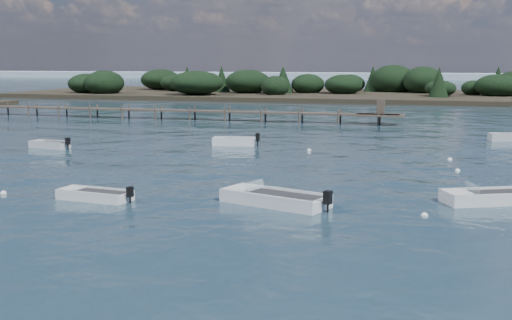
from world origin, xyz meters
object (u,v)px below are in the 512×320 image
(dinghy_mid_white_b, at_px, (492,199))
(dinghy_mid_white_a, at_px, (275,201))
(tender_far_white, at_px, (234,143))
(tender_far_grey_b, at_px, (510,139))
(jetty, at_px, (158,110))
(tender_far_grey, at_px, (50,146))
(dinghy_mid_grey, at_px, (95,197))

(dinghy_mid_white_b, height_order, dinghy_mid_white_a, dinghy_mid_white_a)
(dinghy_mid_white_b, distance_m, dinghy_mid_white_a, 10.30)
(dinghy_mid_white_b, xyz_separation_m, tender_far_white, (-18.27, 16.73, 0.02))
(dinghy_mid_white_b, relative_size, dinghy_mid_white_a, 0.89)
(tender_far_grey_b, height_order, jetty, jetty)
(tender_far_white, xyz_separation_m, jetty, (-16.12, 20.74, 0.80))
(tender_far_grey_b, xyz_separation_m, jetty, (-37.61, 11.58, 0.80))
(tender_far_grey, height_order, tender_far_white, tender_far_white)
(tender_far_grey, height_order, dinghy_mid_grey, tender_far_grey)
(tender_far_grey, relative_size, dinghy_mid_grey, 0.88)
(tender_far_grey_b, bearing_deg, jetty, 162.89)
(tender_far_white, height_order, jetty, jetty)
(dinghy_mid_white_b, relative_size, tender_far_grey, 1.42)
(dinghy_mid_white_a, relative_size, jetty, 0.09)
(dinghy_mid_white_b, height_order, tender_far_grey, dinghy_mid_white_b)
(dinghy_mid_white_b, bearing_deg, dinghy_mid_grey, -165.96)
(dinghy_mid_white_a, relative_size, dinghy_mid_grey, 1.39)
(tender_far_grey_b, xyz_separation_m, tender_far_grey, (-34.71, -14.66, -0.03))
(dinghy_mid_white_a, distance_m, tender_far_white, 21.65)
(dinghy_mid_grey, bearing_deg, tender_far_grey_b, 54.66)
(tender_far_grey, relative_size, jetty, 0.05)
(tender_far_grey, bearing_deg, tender_far_grey_b, 22.90)
(tender_far_grey, distance_m, tender_far_white, 14.32)
(jetty, bearing_deg, dinghy_mid_white_b, -47.46)
(tender_far_grey_b, bearing_deg, tender_far_white, -156.90)
(dinghy_mid_white_b, distance_m, dinghy_mid_grey, 18.97)
(tender_far_grey_b, xyz_separation_m, tender_far_white, (-21.49, -9.16, -0.00))
(dinghy_mid_white_b, xyz_separation_m, jetty, (-34.39, 37.47, 0.82))
(dinghy_mid_white_a, distance_m, jetty, 47.53)
(dinghy_mid_white_a, bearing_deg, tender_far_white, 113.05)
(tender_far_grey, xyz_separation_m, dinghy_mid_grey, (13.09, -15.83, -0.02))
(dinghy_mid_grey, bearing_deg, tender_far_grey, 129.58)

